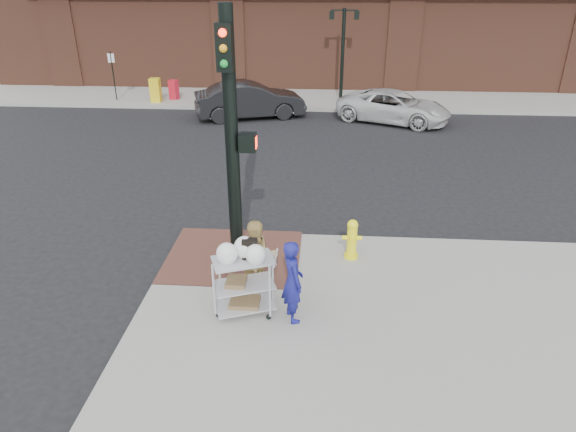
# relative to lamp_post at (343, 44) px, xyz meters

# --- Properties ---
(ground) EXTENTS (220.00, 220.00, 0.00)m
(ground) POSITION_rel_lamp_post_xyz_m (-2.00, -16.00, -2.62)
(ground) COLOR black
(ground) RESTS_ON ground
(sidewalk_far) EXTENTS (65.00, 36.00, 0.15)m
(sidewalk_far) POSITION_rel_lamp_post_xyz_m (10.50, 16.00, -2.54)
(sidewalk_far) COLOR gray
(sidewalk_far) RESTS_ON ground
(brick_curb_ramp) EXTENTS (2.80, 2.40, 0.01)m
(brick_curb_ramp) POSITION_rel_lamp_post_xyz_m (-2.60, -15.10, -2.46)
(brick_curb_ramp) COLOR #522B26
(brick_curb_ramp) RESTS_ON sidewalk_near
(lamp_post) EXTENTS (1.32, 0.22, 4.00)m
(lamp_post) POSITION_rel_lamp_post_xyz_m (0.00, 0.00, 0.00)
(lamp_post) COLOR black
(lamp_post) RESTS_ON sidewalk_far
(parking_sign) EXTENTS (0.05, 0.05, 2.20)m
(parking_sign) POSITION_rel_lamp_post_xyz_m (-10.50, -1.00, -1.37)
(parking_sign) COLOR black
(parking_sign) RESTS_ON sidewalk_far
(traffic_signal_pole) EXTENTS (0.61, 0.51, 5.00)m
(traffic_signal_pole) POSITION_rel_lamp_post_xyz_m (-2.48, -15.23, 0.21)
(traffic_signal_pole) COLOR black
(traffic_signal_pole) RESTS_ON sidewalk_near
(woman_blue) EXTENTS (0.54, 0.65, 1.51)m
(woman_blue) POSITION_rel_lamp_post_xyz_m (-1.22, -17.16, -1.71)
(woman_blue) COLOR navy
(woman_blue) RESTS_ON sidewalk_near
(pedestrian_tan) EXTENTS (0.87, 0.76, 1.50)m
(pedestrian_tan) POSITION_rel_lamp_post_xyz_m (-1.89, -16.46, -1.72)
(pedestrian_tan) COLOR tan
(pedestrian_tan) RESTS_ON sidewalk_near
(sedan_dark) EXTENTS (4.80, 2.87, 1.50)m
(sedan_dark) POSITION_rel_lamp_post_xyz_m (-3.87, -3.23, -1.87)
(sedan_dark) COLOR black
(sedan_dark) RESTS_ON ground
(minivan_white) EXTENTS (5.00, 3.74, 1.26)m
(minivan_white) POSITION_rel_lamp_post_xyz_m (2.07, -3.46, -1.99)
(minivan_white) COLOR silver
(minivan_white) RESTS_ON ground
(utility_cart) EXTENTS (1.16, 0.89, 1.42)m
(utility_cart) POSITION_rel_lamp_post_xyz_m (-2.07, -17.01, -1.82)
(utility_cart) COLOR #A2A3A7
(utility_cart) RESTS_ON sidewalk_near
(fire_hydrant) EXTENTS (0.41, 0.29, 0.88)m
(fire_hydrant) POSITION_rel_lamp_post_xyz_m (-0.12, -14.98, -2.02)
(fire_hydrant) COLOR #FFF215
(fire_hydrant) RESTS_ON sidewalk_near
(newsbox_red) EXTENTS (0.46, 0.44, 0.89)m
(newsbox_red) POSITION_rel_lamp_post_xyz_m (-7.83, -0.66, -2.02)
(newsbox_red) COLOR red
(newsbox_red) RESTS_ON sidewalk_far
(newsbox_yellow) EXTENTS (0.46, 0.42, 1.07)m
(newsbox_yellow) POSITION_rel_lamp_post_xyz_m (-8.51, -1.26, -1.93)
(newsbox_yellow) COLOR yellow
(newsbox_yellow) RESTS_ON sidewalk_far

